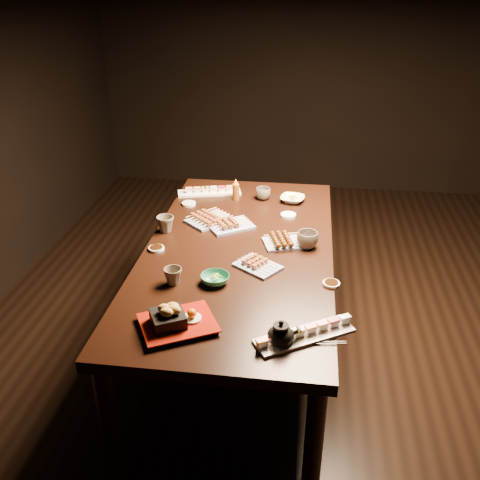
% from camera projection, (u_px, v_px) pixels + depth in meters
% --- Properties ---
extents(ground, '(5.00, 5.00, 0.00)m').
position_uv_depth(ground, '(303.00, 340.00, 3.15)').
color(ground, black).
rests_on(ground, ground).
extents(dining_table, '(1.13, 1.90, 0.75)m').
position_uv_depth(dining_table, '(239.00, 312.00, 2.76)').
color(dining_table, black).
rests_on(dining_table, ground).
extents(sushi_platter_near, '(0.38, 0.29, 0.05)m').
position_uv_depth(sushi_platter_near, '(305.00, 332.00, 1.96)').
color(sushi_platter_near, white).
rests_on(sushi_platter_near, dining_table).
extents(sushi_platter_far, '(0.39, 0.19, 0.05)m').
position_uv_depth(sushi_platter_far, '(209.00, 190.00, 3.20)').
color(sushi_platter_far, white).
rests_on(sushi_platter_far, dining_table).
extents(yakitori_plate_center, '(0.27, 0.26, 0.06)m').
position_uv_depth(yakitori_plate_center, '(231.00, 222.00, 2.78)').
color(yakitori_plate_center, '#828EB6').
rests_on(yakitori_plate_center, dining_table).
extents(yakitori_plate_right, '(0.24, 0.23, 0.05)m').
position_uv_depth(yakitori_plate_right, '(258.00, 263.00, 2.41)').
color(yakitori_plate_right, '#828EB6').
rests_on(yakitori_plate_right, dining_table).
extents(yakitori_plate_left, '(0.27, 0.28, 0.06)m').
position_uv_depth(yakitori_plate_left, '(209.00, 217.00, 2.84)').
color(yakitori_plate_left, '#828EB6').
rests_on(yakitori_plate_left, dining_table).
extents(tsukune_plate, '(0.24, 0.20, 0.05)m').
position_uv_depth(tsukune_plate, '(285.00, 240.00, 2.61)').
color(tsukune_plate, '#828EB6').
rests_on(tsukune_plate, dining_table).
extents(edamame_bowl_green, '(0.16, 0.16, 0.04)m').
position_uv_depth(edamame_bowl_green, '(215.00, 279.00, 2.29)').
color(edamame_bowl_green, '#27785D').
rests_on(edamame_bowl_green, dining_table).
extents(edamame_bowl_cream, '(0.16, 0.16, 0.03)m').
position_uv_depth(edamame_bowl_cream, '(292.00, 199.00, 3.09)').
color(edamame_bowl_cream, beige).
rests_on(edamame_bowl_cream, dining_table).
extents(tempura_tray, '(0.35, 0.32, 0.10)m').
position_uv_depth(tempura_tray, '(178.00, 316.00, 2.00)').
color(tempura_tray, black).
rests_on(tempura_tray, dining_table).
extents(teacup_near_left, '(0.10, 0.10, 0.07)m').
position_uv_depth(teacup_near_left, '(173.00, 276.00, 2.28)').
color(teacup_near_left, '#534A40').
rests_on(teacup_near_left, dining_table).
extents(teacup_mid_right, '(0.12, 0.12, 0.08)m').
position_uv_depth(teacup_mid_right, '(307.00, 240.00, 2.58)').
color(teacup_mid_right, '#534A40').
rests_on(teacup_mid_right, dining_table).
extents(teacup_far_left, '(0.11, 0.11, 0.08)m').
position_uv_depth(teacup_far_left, '(165.00, 224.00, 2.73)').
color(teacup_far_left, '#534A40').
rests_on(teacup_far_left, dining_table).
extents(teacup_far_right, '(0.11, 0.11, 0.07)m').
position_uv_depth(teacup_far_right, '(263.00, 194.00, 3.11)').
color(teacup_far_right, '#534A40').
rests_on(teacup_far_right, dining_table).
extents(teapot, '(0.14, 0.14, 0.10)m').
position_uv_depth(teapot, '(281.00, 333.00, 1.91)').
color(teapot, black).
rests_on(teapot, dining_table).
extents(condiment_bottle, '(0.04, 0.04, 0.13)m').
position_uv_depth(condiment_bottle, '(236.00, 189.00, 3.10)').
color(condiment_bottle, brown).
rests_on(condiment_bottle, dining_table).
extents(sauce_dish_west, '(0.09, 0.09, 0.01)m').
position_uv_depth(sauce_dish_west, '(156.00, 249.00, 2.57)').
color(sauce_dish_west, white).
rests_on(sauce_dish_west, dining_table).
extents(sauce_dish_east, '(0.09, 0.09, 0.01)m').
position_uv_depth(sauce_dish_east, '(288.00, 215.00, 2.91)').
color(sauce_dish_east, white).
rests_on(sauce_dish_east, dining_table).
extents(sauce_dish_se, '(0.09, 0.09, 0.01)m').
position_uv_depth(sauce_dish_se, '(331.00, 284.00, 2.28)').
color(sauce_dish_se, white).
rests_on(sauce_dish_se, dining_table).
extents(sauce_dish_nw, '(0.09, 0.09, 0.01)m').
position_uv_depth(sauce_dish_nw, '(189.00, 204.00, 3.05)').
color(sauce_dish_nw, white).
rests_on(sauce_dish_nw, dining_table).
extents(chopsticks_near, '(0.15, 0.18, 0.01)m').
position_uv_depth(chopsticks_near, '(184.00, 330.00, 2.00)').
color(chopsticks_near, black).
rests_on(chopsticks_near, dining_table).
extents(chopsticks_se, '(0.20, 0.05, 0.01)m').
position_uv_depth(chopsticks_se, '(319.00, 343.00, 1.93)').
color(chopsticks_se, black).
rests_on(chopsticks_se, dining_table).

